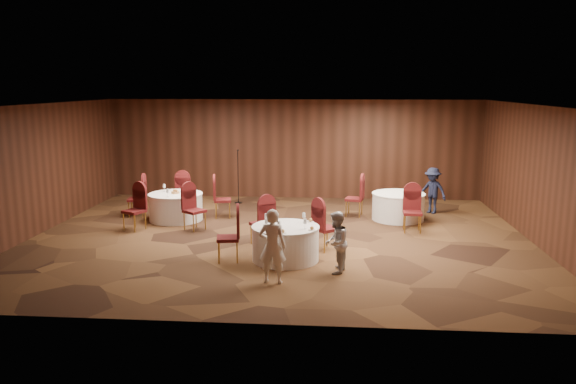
# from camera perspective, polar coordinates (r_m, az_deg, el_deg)

# --- Properties ---
(ground) EXTENTS (12.00, 12.00, 0.00)m
(ground) POSITION_cam_1_polar(r_m,az_deg,el_deg) (13.68, -0.91, -4.67)
(ground) COLOR black
(ground) RESTS_ON ground
(room_shell) EXTENTS (12.00, 12.00, 12.00)m
(room_shell) POSITION_cam_1_polar(r_m,az_deg,el_deg) (13.29, -0.93, 3.52)
(room_shell) COLOR silver
(room_shell) RESTS_ON ground
(table_main) EXTENTS (1.43, 1.43, 0.74)m
(table_main) POSITION_cam_1_polar(r_m,az_deg,el_deg) (11.88, -0.25, -5.20)
(table_main) COLOR white
(table_main) RESTS_ON ground
(table_left) EXTENTS (1.48, 1.48, 0.74)m
(table_left) POSITION_cam_1_polar(r_m,az_deg,el_deg) (15.68, -11.32, -1.46)
(table_left) COLOR white
(table_left) RESTS_ON ground
(table_right) EXTENTS (1.45, 1.45, 0.74)m
(table_right) POSITION_cam_1_polar(r_m,az_deg,el_deg) (15.71, 11.13, -1.43)
(table_right) COLOR white
(table_right) RESTS_ON ground
(chairs_main) EXTENTS (2.72, 1.95, 1.00)m
(chairs_main) POSITION_cam_1_polar(r_m,az_deg,el_deg) (12.47, -1.56, -3.83)
(chairs_main) COLOR #430D11
(chairs_main) RESTS_ON ground
(chairs_left) EXTENTS (3.03, 3.01, 1.00)m
(chairs_left) POSITION_cam_1_polar(r_m,az_deg,el_deg) (15.64, -11.40, -1.03)
(chairs_left) COLOR #430D11
(chairs_left) RESTS_ON ground
(chairs_right) EXTENTS (1.99, 2.21, 1.00)m
(chairs_right) POSITION_cam_1_polar(r_m,az_deg,el_deg) (15.19, 9.50, -1.32)
(chairs_right) COLOR #430D11
(chairs_right) RESTS_ON ground
(tabletop_main) EXTENTS (1.11, 1.14, 0.22)m
(tabletop_main) POSITION_cam_1_polar(r_m,az_deg,el_deg) (11.65, 0.40, -3.14)
(tabletop_main) COLOR silver
(tabletop_main) RESTS_ON table_main
(tabletop_left) EXTENTS (0.87, 0.80, 0.22)m
(tabletop_left) POSITION_cam_1_polar(r_m,az_deg,el_deg) (15.59, -11.41, 0.13)
(tabletop_left) COLOR silver
(tabletop_left) RESTS_ON table_left
(tabletop_right) EXTENTS (0.08, 0.08, 0.22)m
(tabletop_right) POSITION_cam_1_polar(r_m,az_deg,el_deg) (15.41, 12.16, 0.27)
(tabletop_right) COLOR silver
(tabletop_right) RESTS_ON table_right
(mic_stand) EXTENTS (0.24, 0.24, 1.69)m
(mic_stand) POSITION_cam_1_polar(r_m,az_deg,el_deg) (17.63, -5.07, 0.47)
(mic_stand) COLOR black
(mic_stand) RESTS_ON ground
(woman_a) EXTENTS (0.55, 0.38, 1.42)m
(woman_a) POSITION_cam_1_polar(r_m,az_deg,el_deg) (10.46, -1.60, -5.53)
(woman_a) COLOR silver
(woman_a) RESTS_ON ground
(woman_b) EXTENTS (0.58, 0.68, 1.23)m
(woman_b) POSITION_cam_1_polar(r_m,az_deg,el_deg) (11.08, 4.89, -5.13)
(woman_b) COLOR #B4B4B9
(woman_b) RESTS_ON ground
(man_c) EXTENTS (0.98, 0.91, 1.33)m
(man_c) POSITION_cam_1_polar(r_m,az_deg,el_deg) (16.66, 14.46, 0.14)
(man_c) COLOR black
(man_c) RESTS_ON ground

